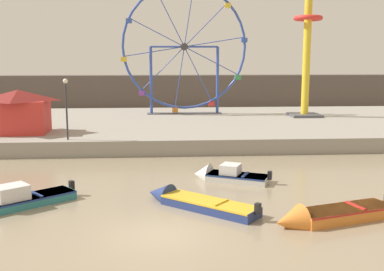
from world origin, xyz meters
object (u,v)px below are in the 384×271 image
(motorboat_teal_painted, at_px, (1,204))
(promenade_lamp_near, at_px, (66,100))
(motorboat_orange_hull, at_px, (326,216))
(motorboat_pale_grey, at_px, (224,175))
(ferris_wheel_blue_frame, at_px, (184,49))
(carnival_booth_red_striped, at_px, (19,111))
(drop_tower_yellow_tower, at_px, (307,35))
(motorboat_navy_blue, at_px, (190,201))

(motorboat_teal_painted, height_order, promenade_lamp_near, promenade_lamp_near)
(motorboat_teal_painted, xyz_separation_m, motorboat_orange_hull, (13.44, -2.38, -0.03))
(motorboat_pale_grey, distance_m, ferris_wheel_blue_frame, 22.82)
(motorboat_orange_hull, distance_m, ferris_wheel_blue_frame, 29.63)
(carnival_booth_red_striped, bearing_deg, motorboat_teal_painted, -80.15)
(ferris_wheel_blue_frame, relative_size, drop_tower_yellow_tower, 0.76)
(promenade_lamp_near, bearing_deg, carnival_booth_red_striped, 141.67)
(motorboat_orange_hull, height_order, ferris_wheel_blue_frame, ferris_wheel_blue_frame)
(drop_tower_yellow_tower, relative_size, carnival_booth_red_striped, 3.62)
(motorboat_navy_blue, xyz_separation_m, motorboat_orange_hull, (5.26, -2.45, 0.03))
(motorboat_orange_hull, relative_size, motorboat_pale_grey, 1.29)
(motorboat_teal_painted, distance_m, ferris_wheel_blue_frame, 28.62)
(drop_tower_yellow_tower, bearing_deg, carnival_booth_red_striped, -160.78)
(motorboat_pale_grey, distance_m, drop_tower_yellow_tower, 22.94)
(promenade_lamp_near, bearing_deg, motorboat_pale_grey, -36.90)
(motorboat_teal_painted, height_order, motorboat_orange_hull, motorboat_teal_painted)
(ferris_wheel_blue_frame, height_order, promenade_lamp_near, ferris_wheel_blue_frame)
(motorboat_teal_painted, xyz_separation_m, promenade_lamp_near, (0.70, 11.63, 3.45))
(motorboat_pale_grey, bearing_deg, carnival_booth_red_striped, -11.74)
(ferris_wheel_blue_frame, bearing_deg, motorboat_teal_painted, -109.76)
(carnival_booth_red_striped, bearing_deg, motorboat_navy_blue, -54.87)
(motorboat_navy_blue, relative_size, ferris_wheel_blue_frame, 0.41)
(motorboat_navy_blue, bearing_deg, promenade_lamp_near, -16.29)
(drop_tower_yellow_tower, bearing_deg, ferris_wheel_blue_frame, 165.39)
(motorboat_teal_painted, distance_m, motorboat_pale_grey, 11.20)
(motorboat_pale_grey, height_order, carnival_booth_red_striped, carnival_booth_red_striped)
(motorboat_navy_blue, xyz_separation_m, drop_tower_yellow_tower, (12.39, 23.10, 8.36))
(promenade_lamp_near, bearing_deg, ferris_wheel_blue_frame, 59.03)
(drop_tower_yellow_tower, height_order, promenade_lamp_near, drop_tower_yellow_tower)
(motorboat_navy_blue, xyz_separation_m, motorboat_pale_grey, (2.10, 4.36, 0.03))
(motorboat_orange_hull, bearing_deg, ferris_wheel_blue_frame, -99.19)
(motorboat_pale_grey, xyz_separation_m, carnival_booth_red_striped, (-13.63, 10.40, 2.46))
(motorboat_navy_blue, height_order, drop_tower_yellow_tower, drop_tower_yellow_tower)
(drop_tower_yellow_tower, bearing_deg, promenade_lamp_near, -149.87)
(motorboat_pale_grey, xyz_separation_m, promenade_lamp_near, (-9.59, 7.20, 3.47))
(motorboat_navy_blue, height_order, promenade_lamp_near, promenade_lamp_near)
(motorboat_orange_hull, xyz_separation_m, drop_tower_yellow_tower, (7.13, 25.55, 8.34))
(ferris_wheel_blue_frame, bearing_deg, motorboat_pale_grey, -87.59)
(motorboat_teal_painted, height_order, motorboat_pale_grey, motorboat_teal_painted)
(ferris_wheel_blue_frame, bearing_deg, promenade_lamp_near, -120.97)
(motorboat_navy_blue, xyz_separation_m, ferris_wheel_blue_frame, (1.19, 26.02, 7.16))
(carnival_booth_red_striped, height_order, promenade_lamp_near, promenade_lamp_near)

